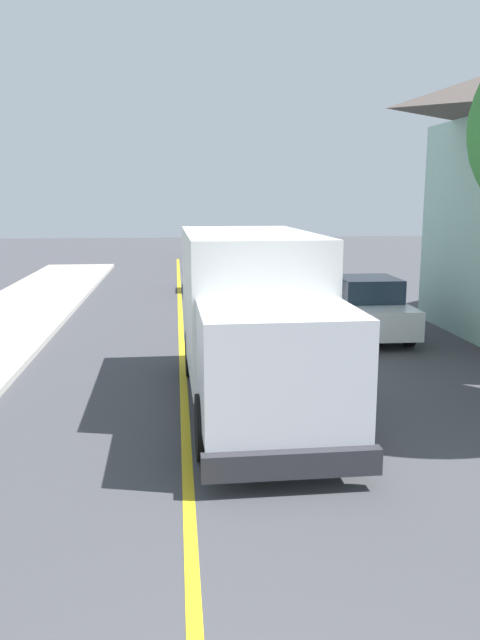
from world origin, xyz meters
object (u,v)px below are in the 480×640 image
(parked_car_far, at_px, (225,256))
(parked_van_across, at_px, (366,308))
(box_truck, at_px, (252,311))
(parked_car_near, at_px, (261,301))
(parked_car_mid, at_px, (219,272))
(parked_car_furthest, at_px, (213,245))

(parked_car_far, height_order, parked_van_across, same)
(box_truck, xyz_separation_m, parked_car_near, (1.12, 7.14, -0.97))
(parked_van_across, bearing_deg, parked_car_mid, 111.73)
(box_truck, xyz_separation_m, parked_car_furthest, (1.01, 29.32, -0.97))
(parked_car_far, distance_m, parked_car_furthest, 7.40)
(parked_car_furthest, relative_size, parked_van_across, 1.01)
(parked_van_across, bearing_deg, box_truck, -124.89)
(parked_car_mid, relative_size, parked_van_across, 1.00)
(box_truck, relative_size, parked_car_furthest, 1.62)
(parked_car_far, xyz_separation_m, parked_van_across, (2.74, -16.32, 0.00))
(parked_van_across, bearing_deg, parked_car_near, 151.02)
(parked_car_near, distance_m, parked_van_across, 3.18)
(box_truck, relative_size, parked_van_across, 1.63)
(parked_car_mid, bearing_deg, parked_car_far, 83.71)
(parked_car_far, relative_size, parked_van_across, 1.01)
(parked_car_furthest, bearing_deg, parked_car_far, -88.86)
(box_truck, distance_m, parked_car_far, 21.97)
(parked_car_far, bearing_deg, parked_car_near, -90.13)
(parked_van_across, bearing_deg, parked_car_furthest, 96.95)
(parked_car_furthest, height_order, parked_van_across, same)
(box_truck, xyz_separation_m, parked_car_mid, (0.34, 14.53, -0.97))
(box_truck, xyz_separation_m, parked_car_far, (1.16, 21.92, -0.97))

